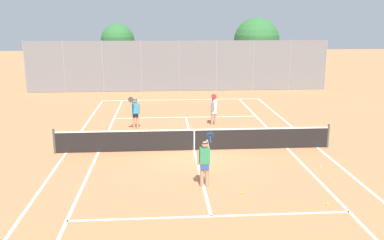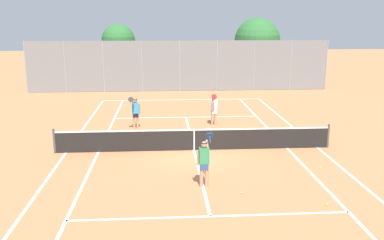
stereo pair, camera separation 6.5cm
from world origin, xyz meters
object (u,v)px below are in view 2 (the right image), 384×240
(player_far_left, at_px, (135,111))
(tree_behind_right, at_px, (257,43))
(player_far_right, at_px, (214,108))
(loose_tennis_ball_2, at_px, (320,167))
(loose_tennis_ball_0, at_px, (242,193))
(tree_behind_left, at_px, (119,42))
(tennis_net, at_px, (194,139))
(player_near_side, at_px, (204,160))
(loose_tennis_ball_1, at_px, (327,204))

(player_far_left, bearing_deg, tree_behind_right, 55.97)
(player_far_right, distance_m, loose_tennis_ball_2, 7.86)
(player_far_left, distance_m, loose_tennis_ball_0, 9.65)
(loose_tennis_ball_2, height_order, tree_behind_left, tree_behind_left)
(player_far_left, bearing_deg, tennis_net, -55.03)
(tennis_net, xyz_separation_m, player_near_side, (0.04, -4.10, 0.42))
(player_far_right, height_order, tree_behind_right, tree_behind_right)
(tree_behind_right, bearing_deg, tennis_net, -110.32)
(tree_behind_left, bearing_deg, player_near_side, -77.25)
(player_far_left, height_order, loose_tennis_ball_1, player_far_left)
(player_far_right, height_order, loose_tennis_ball_0, player_far_right)
(tennis_net, height_order, loose_tennis_ball_2, tennis_net)
(loose_tennis_ball_0, xyz_separation_m, tree_behind_left, (-6.02, 22.14, 3.70))
(tennis_net, relative_size, player_far_left, 6.76)
(player_near_side, distance_m, loose_tennis_ball_1, 4.14)
(loose_tennis_ball_0, bearing_deg, player_far_right, 88.88)
(player_far_left, bearing_deg, loose_tennis_ball_0, -65.69)
(player_far_left, bearing_deg, player_near_side, -70.88)
(tennis_net, height_order, player_near_side, player_near_side)
(tennis_net, bearing_deg, tree_behind_left, 105.53)
(tennis_net, height_order, loose_tennis_ball_1, tennis_net)
(tennis_net, distance_m, loose_tennis_ball_1, 6.96)
(tree_behind_left, bearing_deg, tennis_net, -74.47)
(tennis_net, xyz_separation_m, player_far_left, (-2.75, 3.93, 0.42))
(player_far_left, distance_m, loose_tennis_ball_2, 9.93)
(tennis_net, relative_size, loose_tennis_ball_2, 181.82)
(loose_tennis_ball_2, xyz_separation_m, tree_behind_right, (1.89, 20.33, 3.61))
(tree_behind_right, bearing_deg, loose_tennis_ball_2, -95.31)
(loose_tennis_ball_2, relative_size, tree_behind_left, 0.01)
(tree_behind_left, height_order, tree_behind_right, tree_behind_right)
(tennis_net, bearing_deg, player_near_side, -89.50)
(player_far_left, relative_size, loose_tennis_ball_1, 26.88)
(loose_tennis_ball_0, relative_size, tree_behind_left, 0.01)
(player_far_left, xyz_separation_m, tree_behind_left, (-2.06, 13.38, 2.81))
(player_far_left, xyz_separation_m, player_far_right, (4.14, 0.54, 0.00))
(player_far_right, relative_size, tree_behind_right, 0.31)
(player_far_right, bearing_deg, loose_tennis_ball_0, -91.12)
(tennis_net, xyz_separation_m, tree_behind_right, (6.56, 17.71, 3.14))
(player_near_side, height_order, loose_tennis_ball_0, player_near_side)
(loose_tennis_ball_0, bearing_deg, loose_tennis_ball_2, 32.52)
(tennis_net, height_order, player_far_left, player_far_left)
(tree_behind_right, bearing_deg, loose_tennis_ball_0, -103.36)
(loose_tennis_ball_0, bearing_deg, tennis_net, 104.04)
(player_far_right, distance_m, tree_behind_left, 14.54)
(loose_tennis_ball_2, bearing_deg, player_far_left, 138.57)
(tree_behind_right, bearing_deg, player_far_right, -111.33)
(tennis_net, relative_size, loose_tennis_ball_0, 181.82)
(player_far_left, relative_size, loose_tennis_ball_0, 26.88)
(loose_tennis_ball_1, relative_size, loose_tennis_ball_2, 1.00)
(loose_tennis_ball_1, bearing_deg, loose_tennis_ball_0, 156.54)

